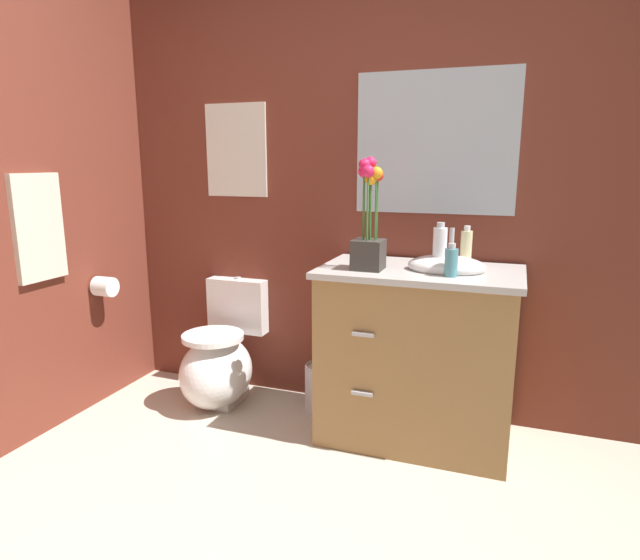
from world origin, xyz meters
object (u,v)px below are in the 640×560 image
Objects in this scene: hanging_towel at (39,228)px; wall_poster at (236,150)px; toilet at (220,362)px; wall_mirror at (435,143)px; hand_wash_bottle at (440,248)px; vanity_cabinet at (417,353)px; toilet_paper_roll at (105,287)px; flower_vase at (369,229)px; soap_bottle at (451,262)px; trash_bin at (321,387)px; lotion_bottle at (466,248)px.

wall_poster is at bearing 51.26° from hanging_towel.
wall_mirror is at bearing 13.45° from toilet.
wall_mirror is at bearing 105.82° from hand_wash_bottle.
toilet_paper_roll is (-1.72, -0.17, 0.24)m from vanity_cabinet.
flower_vase is at bearing -164.62° from hand_wash_bottle.
toilet is at bearing -90.00° from wall_poster.
wall_mirror is (0.23, 0.39, 0.39)m from flower_vase.
soap_bottle is 1.08m from trash_bin.
hanging_towel reaches higher than hand_wash_bottle.
lotion_bottle is at bearing 17.55° from hanging_towel.
toilet_paper_roll is (0.06, 0.35, -0.37)m from hanging_towel.
flower_vase reaches higher than trash_bin.
toilet_paper_roll is (-0.60, -0.20, 0.44)m from toilet.
wall_poster reaches higher than hand_wash_bottle.
lotion_bottle is 0.16m from hand_wash_bottle.
trash_bin is 0.53× the size of wall_poster.
soap_bottle is 0.14m from hand_wash_bottle.
toilet is at bearing -176.66° from lotion_bottle.
wall_poster is at bearing 156.19° from flower_vase.
wall_poster is at bearing 171.73° from lotion_bottle.
lotion_bottle is at bearing 80.16° from soap_bottle.
flower_vase is 0.65× the size of wall_mirror.
hanging_towel is at bearing -98.97° from toilet_paper_roll.
flower_vase is at bearing -120.08° from wall_mirror.
flower_vase is at bearing -8.02° from toilet.
wall_mirror is at bearing 15.13° from toilet_paper_roll.
toilet is 0.77m from toilet_paper_roll.
flower_vase is 0.60m from wall_mirror.
hand_wash_bottle is 1.93m from hanging_towel.
lotion_bottle is 2.06m from hanging_towel.
wall_mirror is 1.54× the size of hanging_towel.
hanging_towel is (-1.23, -0.64, 0.91)m from trash_bin.
lotion_bottle is at bearing -44.44° from wall_mirror.
toilet_paper_roll is at bearing 81.03° from hanging_towel.
hanging_towel is at bearing -162.45° from lotion_bottle.
hanging_towel is (-0.65, -0.55, 0.80)m from toilet.
toilet is at bearing 18.21° from toilet_paper_roll.
wall_poster is 1.11m from hanging_towel.
toilet is at bearing 39.89° from hanging_towel.
wall_poster reaches higher than flower_vase.
toilet is at bearing 178.14° from hand_wash_bottle.
lotion_bottle is 1.95m from toilet_paper_roll.
lotion_bottle reaches higher than soap_bottle.
hanging_towel reaches higher than trash_bin.
flower_vase is 1.00× the size of wall_poster.
toilet_paper_roll is (-1.87, -0.04, -0.25)m from soap_bottle.
wall_poster is (-0.89, 0.39, 0.36)m from flower_vase.
hanging_towel is at bearing -155.35° from wall_mirror.
wall_mirror is (-0.19, 0.19, 0.49)m from lotion_bottle.
hand_wash_bottle reaches higher than lotion_bottle.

